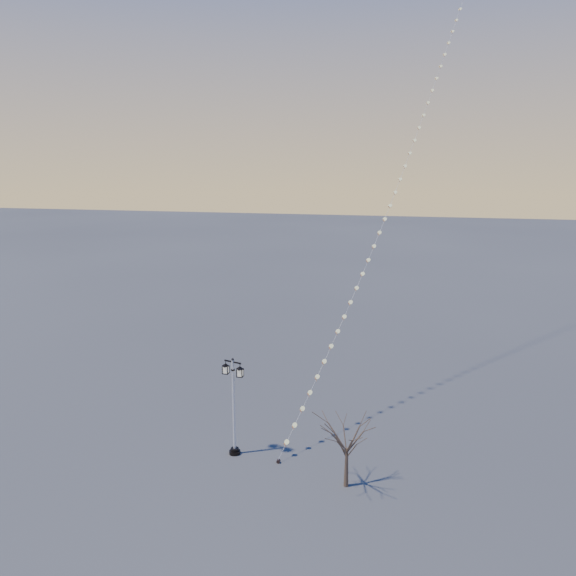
% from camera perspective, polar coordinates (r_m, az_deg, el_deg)
% --- Properties ---
extents(ground, '(300.00, 300.00, 0.00)m').
position_cam_1_polar(ground, '(30.61, -6.52, -18.56)').
color(ground, '#494A4A').
rests_on(ground, ground).
extents(street_lamp, '(1.40, 0.75, 5.64)m').
position_cam_1_polar(street_lamp, '(31.02, -5.62, -11.58)').
color(street_lamp, black).
rests_on(street_lamp, ground).
extents(bare_tree, '(2.30, 2.30, 3.81)m').
position_cam_1_polar(bare_tree, '(28.38, 6.11, -15.09)').
color(bare_tree, '#4C3A2B').
rests_on(bare_tree, ground).
extents(kite_train, '(11.22, 30.13, 33.87)m').
position_cam_1_polar(kite_train, '(41.12, 11.61, 13.82)').
color(kite_train, black).
rests_on(kite_train, ground).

